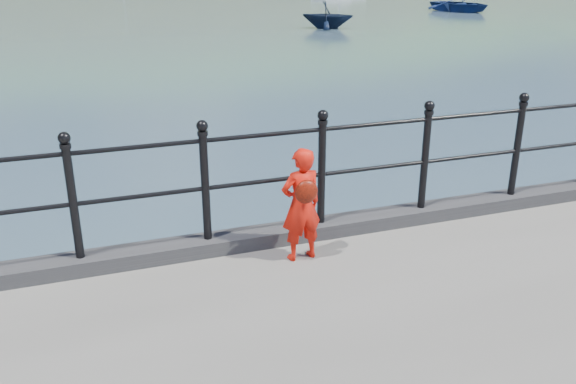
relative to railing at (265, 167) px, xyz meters
name	(u,v)px	position (x,y,z in m)	size (l,w,h in m)	color
ground	(263,319)	(0.00, 0.15, -1.82)	(600.00, 600.00, 0.00)	#2D4251
kerb	(266,236)	(0.00, 0.00, -0.75)	(60.00, 0.30, 0.15)	#28282B
railing	(265,167)	(0.00, 0.00, 0.00)	(18.11, 0.11, 1.20)	black
far_shore	(176,28)	(38.34, 239.56, -24.39)	(830.00, 200.00, 156.00)	#333A21
child	(301,204)	(0.22, -0.43, -0.26)	(0.44, 0.34, 1.12)	red
launch_blue	(460,5)	(24.88, 33.07, -1.35)	(3.27, 4.58, 0.95)	navy
launch_navy	(328,15)	(11.78, 26.27, -1.10)	(2.37, 2.74, 1.44)	black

